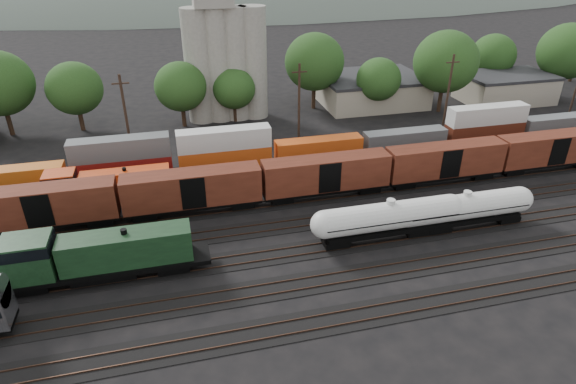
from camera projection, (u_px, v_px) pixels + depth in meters
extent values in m
plane|color=black|center=(244.00, 231.00, 50.98)|extent=(600.00, 600.00, 0.00)
cube|color=black|center=(275.00, 331.00, 38.14)|extent=(180.00, 3.20, 0.08)
cube|color=#382319|center=(277.00, 336.00, 37.49)|extent=(180.00, 0.08, 0.16)
cube|color=#382319|center=(273.00, 324.00, 38.71)|extent=(180.00, 0.08, 0.16)
cube|color=black|center=(262.00, 291.00, 42.41)|extent=(180.00, 3.20, 0.08)
cube|color=#382319|center=(264.00, 295.00, 41.76)|extent=(180.00, 0.08, 0.16)
cube|color=#382319|center=(261.00, 285.00, 42.99)|extent=(180.00, 0.08, 0.16)
cube|color=black|center=(252.00, 258.00, 46.69)|extent=(180.00, 3.20, 0.08)
cube|color=#382319|center=(253.00, 262.00, 46.03)|extent=(180.00, 0.08, 0.16)
cube|color=#382319|center=(251.00, 253.00, 47.26)|extent=(180.00, 0.08, 0.16)
cube|color=black|center=(244.00, 231.00, 50.96)|extent=(180.00, 3.20, 0.08)
cube|color=#382319|center=(245.00, 234.00, 50.31)|extent=(180.00, 0.08, 0.16)
cube|color=#382319|center=(243.00, 227.00, 51.53)|extent=(180.00, 0.08, 0.16)
cube|color=black|center=(237.00, 208.00, 55.23)|extent=(180.00, 3.20, 0.08)
cube|color=#382319|center=(237.00, 211.00, 54.58)|extent=(180.00, 0.08, 0.16)
cube|color=#382319|center=(236.00, 204.00, 55.81)|extent=(180.00, 0.08, 0.16)
cube|color=black|center=(230.00, 188.00, 59.51)|extent=(180.00, 3.20, 0.08)
cube|color=#382319|center=(231.00, 190.00, 58.86)|extent=(180.00, 0.08, 0.16)
cube|color=#382319|center=(230.00, 185.00, 60.08)|extent=(180.00, 0.08, 0.16)
cube|color=black|center=(225.00, 171.00, 63.78)|extent=(180.00, 3.20, 0.08)
cube|color=#382319|center=(226.00, 173.00, 63.13)|extent=(180.00, 0.08, 0.16)
cube|color=#382319|center=(224.00, 169.00, 64.36)|extent=(180.00, 0.08, 0.16)
cube|color=black|center=(103.00, 267.00, 43.14)|extent=(18.97, 3.24, 0.45)
cube|color=black|center=(104.00, 272.00, 43.38)|extent=(5.58, 2.45, 0.89)
cube|color=black|center=(127.00, 248.00, 42.81)|extent=(11.38, 2.68, 3.01)
cube|color=black|center=(29.00, 258.00, 40.95)|extent=(4.02, 3.24, 3.68)
cube|color=black|center=(25.00, 246.00, 40.39)|extent=(4.13, 3.35, 1.00)
cylinder|color=black|center=(124.00, 232.00, 42.02)|extent=(0.56, 0.56, 0.56)
cube|color=black|center=(32.00, 284.00, 42.19)|extent=(2.90, 2.23, 0.78)
cube|color=black|center=(173.00, 264.00, 44.78)|extent=(2.90, 2.23, 0.78)
cylinder|color=silver|center=(389.00, 216.00, 48.41)|extent=(13.73, 2.83, 2.83)
sphere|color=silver|center=(324.00, 225.00, 46.94)|extent=(2.83, 2.83, 2.83)
sphere|color=silver|center=(450.00, 207.00, 49.88)|extent=(2.83, 2.83, 2.83)
cylinder|color=silver|center=(391.00, 202.00, 47.65)|extent=(0.88, 0.88, 0.49)
cube|color=black|center=(389.00, 216.00, 48.41)|extent=(14.04, 2.96, 0.08)
cube|color=black|center=(388.00, 229.00, 49.15)|extent=(13.26, 2.15, 0.49)
cube|color=black|center=(336.00, 241.00, 48.22)|extent=(2.54, 1.95, 0.68)
cube|color=black|center=(437.00, 226.00, 50.63)|extent=(2.54, 1.95, 0.68)
cylinder|color=silver|center=(465.00, 206.00, 50.30)|extent=(13.15, 2.71, 2.71)
sphere|color=silver|center=(408.00, 214.00, 48.89)|extent=(2.71, 2.71, 2.71)
sphere|color=silver|center=(519.00, 199.00, 51.71)|extent=(2.71, 2.71, 2.71)
cylinder|color=silver|center=(468.00, 193.00, 49.57)|extent=(0.84, 0.84, 0.47)
cube|color=black|center=(465.00, 206.00, 50.30)|extent=(13.45, 2.84, 0.07)
cube|color=black|center=(463.00, 219.00, 51.01)|extent=(12.70, 2.05, 0.47)
cube|color=black|center=(416.00, 230.00, 50.12)|extent=(2.43, 1.87, 0.65)
cube|color=black|center=(506.00, 217.00, 52.42)|extent=(2.43, 1.87, 0.65)
cube|color=black|center=(110.00, 193.00, 55.95)|extent=(16.61, 2.68, 0.37)
cube|color=black|center=(111.00, 196.00, 56.15)|extent=(4.61, 2.03, 0.74)
cube|color=#C03810|center=(126.00, 180.00, 55.70)|extent=(9.97, 2.21, 2.49)
cube|color=#C03810|center=(61.00, 185.00, 54.08)|extent=(3.32, 2.68, 3.04)
cube|color=black|center=(59.00, 177.00, 53.62)|extent=(3.41, 2.77, 0.83)
cube|color=#C03810|center=(40.00, 193.00, 53.91)|extent=(1.48, 2.21, 1.66)
cylinder|color=black|center=(124.00, 169.00, 55.05)|extent=(0.46, 0.46, 0.46)
cube|color=black|center=(63.00, 203.00, 55.10)|extent=(2.40, 1.85, 0.65)
cube|color=black|center=(158.00, 192.00, 57.37)|extent=(2.40, 1.85, 0.65)
cube|color=black|center=(46.00, 222.00, 50.38)|extent=(15.00, 2.60, 0.40)
cube|color=#4F1F13|center=(41.00, 204.00, 49.39)|extent=(15.00, 2.90, 3.80)
cube|color=black|center=(194.00, 204.00, 53.68)|extent=(15.00, 2.60, 0.40)
cube|color=#4F1F13|center=(192.00, 188.00, 52.68)|extent=(15.00, 2.90, 3.80)
cube|color=black|center=(325.00, 189.00, 56.97)|extent=(15.00, 2.60, 0.40)
cube|color=#4F1F13|center=(326.00, 173.00, 55.98)|extent=(15.00, 2.90, 3.80)
cube|color=black|center=(442.00, 175.00, 60.26)|extent=(15.00, 2.60, 0.40)
cube|color=#4F1F13|center=(445.00, 159.00, 59.27)|extent=(15.00, 2.90, 3.80)
cube|color=black|center=(547.00, 162.00, 63.56)|extent=(15.00, 2.60, 0.40)
cube|color=#4F1F13|center=(551.00, 148.00, 62.57)|extent=(15.00, 2.90, 3.80)
cube|color=black|center=(225.00, 168.00, 63.56)|extent=(160.00, 2.60, 0.60)
cube|color=#BD5913|center=(11.00, 178.00, 57.36)|extent=(12.00, 2.40, 2.60)
cube|color=maroon|center=(123.00, 167.00, 60.10)|extent=(12.00, 2.40, 2.60)
cube|color=#4E5052|center=(120.00, 148.00, 58.87)|extent=(12.00, 2.40, 2.60)
cube|color=#C84C14|center=(225.00, 157.00, 62.84)|extent=(12.00, 2.40, 2.60)
cube|color=silver|center=(224.00, 139.00, 61.61)|extent=(12.00, 2.40, 2.60)
cube|color=#D14E15|center=(319.00, 148.00, 65.57)|extent=(12.00, 2.40, 2.60)
cube|color=#515355|center=(405.00, 139.00, 68.31)|extent=(12.00, 2.40, 2.60)
cube|color=#501F12|center=(484.00, 131.00, 71.05)|extent=(12.00, 2.40, 2.60)
cube|color=beige|center=(488.00, 115.00, 69.82)|extent=(12.00, 2.40, 2.60)
cube|color=#585B5D|center=(558.00, 124.00, 73.79)|extent=(12.00, 2.40, 2.60)
cylinder|color=gray|center=(198.00, 67.00, 77.28)|extent=(4.40, 4.40, 18.00)
cylinder|color=gray|center=(217.00, 66.00, 77.92)|extent=(4.40, 4.40, 18.00)
cylinder|color=gray|center=(236.00, 65.00, 78.56)|extent=(4.40, 4.40, 18.00)
cylinder|color=gray|center=(254.00, 64.00, 79.21)|extent=(4.40, 4.40, 18.00)
cube|color=#9E937F|center=(370.00, 91.00, 88.79)|extent=(18.00, 14.00, 4.60)
cube|color=#232326|center=(371.00, 77.00, 87.58)|extent=(18.36, 14.28, 0.50)
cube|color=#9E937F|center=(505.00, 89.00, 89.86)|extent=(16.00, 10.00, 4.60)
cube|color=#232326|center=(508.00, 75.00, 88.66)|extent=(16.32, 10.20, 0.50)
cylinder|color=black|center=(10.00, 123.00, 74.73)|extent=(0.70, 0.70, 3.74)
cylinder|color=black|center=(81.00, 121.00, 76.69)|extent=(0.70, 0.70, 3.13)
ellipsoid|color=#254A1B|center=(75.00, 88.00, 74.21)|extent=(8.49, 8.49, 8.04)
cylinder|color=black|center=(184.00, 117.00, 78.35)|extent=(0.70, 0.70, 3.01)
ellipsoid|color=#254A1B|center=(181.00, 87.00, 75.96)|extent=(8.18, 8.18, 7.75)
cylinder|color=black|center=(235.00, 114.00, 80.49)|extent=(0.70, 0.70, 2.55)
ellipsoid|color=#254A1B|center=(234.00, 89.00, 78.47)|extent=(6.93, 6.93, 6.56)
cylinder|color=black|center=(314.00, 98.00, 86.27)|extent=(0.70, 0.70, 3.81)
ellipsoid|color=#254A1B|center=(314.00, 62.00, 83.24)|extent=(10.35, 10.35, 9.81)
cylinder|color=black|center=(376.00, 106.00, 83.81)|extent=(0.70, 0.70, 2.79)
ellipsoid|color=#254A1B|center=(379.00, 79.00, 81.59)|extent=(7.58, 7.58, 7.18)
cylinder|color=black|center=(440.00, 100.00, 84.59)|extent=(0.70, 0.70, 4.02)
ellipsoid|color=#254A1B|center=(446.00, 62.00, 81.40)|extent=(10.90, 10.90, 10.33)
cylinder|color=black|center=(488.00, 82.00, 96.59)|extent=(0.70, 0.70, 3.16)
ellipsoid|color=#254A1B|center=(493.00, 55.00, 94.08)|extent=(8.59, 8.59, 8.14)
cylinder|color=black|center=(558.00, 86.00, 92.56)|extent=(0.70, 0.70, 3.94)
ellipsoid|color=#254A1B|center=(567.00, 51.00, 89.44)|extent=(10.69, 10.69, 10.13)
cylinder|color=black|center=(571.00, 74.00, 102.37)|extent=(0.70, 0.70, 3.00)
cylinder|color=black|center=(126.00, 119.00, 64.38)|extent=(0.36, 0.36, 12.00)
cube|color=black|center=(120.00, 83.00, 62.11)|extent=(2.20, 0.18, 0.18)
cylinder|color=black|center=(299.00, 105.00, 69.51)|extent=(0.36, 0.36, 12.00)
cube|color=black|center=(299.00, 72.00, 67.24)|extent=(2.20, 0.18, 0.18)
cylinder|color=black|center=(448.00, 93.00, 74.65)|extent=(0.36, 0.36, 12.00)
cube|color=black|center=(453.00, 62.00, 72.38)|extent=(2.20, 0.18, 0.18)
ellipsoid|color=#59665B|center=(240.00, 29.00, 292.53)|extent=(520.00, 286.00, 130.00)
ellipsoid|color=#59665B|center=(551.00, 8.00, 337.11)|extent=(400.00, 220.00, 100.00)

